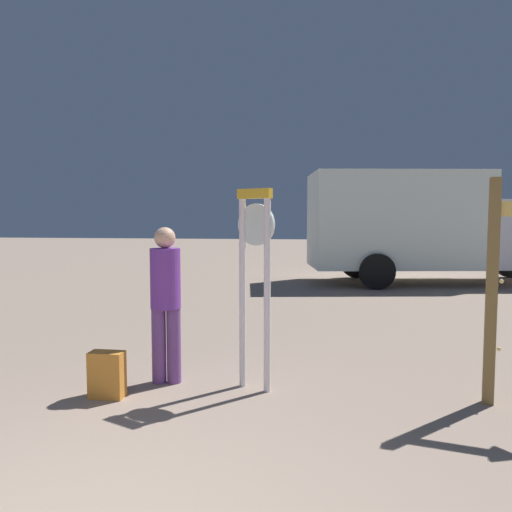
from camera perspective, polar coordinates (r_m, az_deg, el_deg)
name	(u,v)px	position (r m, az deg, el deg)	size (l,w,h in m)	color
standing_clock	(255,267)	(5.03, -0.11, -1.31)	(0.41, 0.25, 2.08)	white
person_near_clock	(166,297)	(5.35, -10.47, -4.66)	(0.32, 0.32, 1.69)	#72438A
backpack	(107,375)	(5.21, -16.92, -13.10)	(0.34, 0.22, 0.46)	orange
box_truck_near	(420,224)	(14.20, 18.60, 3.55)	(6.94, 3.51, 3.01)	white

